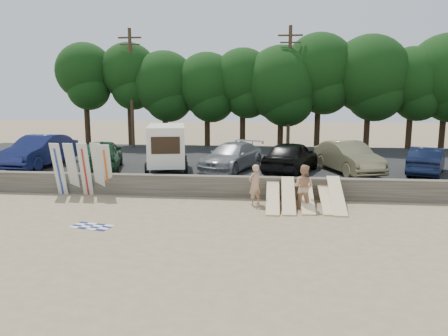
# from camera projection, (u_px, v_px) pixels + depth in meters

# --- Properties ---
(ground) EXTENTS (120.00, 120.00, 0.00)m
(ground) POSITION_uv_depth(u_px,v_px,m) (250.00, 215.00, 17.59)
(ground) COLOR tan
(ground) RESTS_ON ground
(seawall) EXTENTS (44.00, 0.50, 1.00)m
(seawall) POSITION_uv_depth(u_px,v_px,m) (254.00, 187.00, 20.45)
(seawall) COLOR #6B6356
(seawall) RESTS_ON ground
(parking_lot) EXTENTS (44.00, 14.50, 0.70)m
(parking_lot) POSITION_uv_depth(u_px,v_px,m) (259.00, 165.00, 27.82)
(parking_lot) COLOR #282828
(parking_lot) RESTS_ON ground
(treeline) EXTENTS (33.05, 6.31, 8.72)m
(treeline) POSITION_uv_depth(u_px,v_px,m) (288.00, 77.00, 33.49)
(treeline) COLOR #382616
(treeline) RESTS_ON parking_lot
(utility_poles) EXTENTS (25.80, 0.26, 9.00)m
(utility_poles) POSITION_uv_depth(u_px,v_px,m) (289.00, 85.00, 32.14)
(utility_poles) COLOR #473321
(utility_poles) RESTS_ON parking_lot
(box_trailer) EXTENTS (2.81, 4.14, 2.44)m
(box_trailer) POSITION_uv_depth(u_px,v_px,m) (167.00, 145.00, 23.69)
(box_trailer) COLOR white
(box_trailer) RESTS_ON parking_lot
(car_0) EXTENTS (2.26, 5.56, 1.79)m
(car_0) POSITION_uv_depth(u_px,v_px,m) (40.00, 151.00, 24.87)
(car_0) COLOR #161D4F
(car_0) RESTS_ON parking_lot
(car_1) EXTENTS (3.26, 5.30, 1.69)m
(car_1) POSITION_uv_depth(u_px,v_px,m) (102.00, 155.00, 23.82)
(car_1) COLOR #153B1E
(car_1) RESTS_ON parking_lot
(car_2) EXTENTS (3.72, 5.46, 1.47)m
(car_2) POSITION_uv_depth(u_px,v_px,m) (232.00, 157.00, 23.84)
(car_2) COLOR gray
(car_2) RESTS_ON parking_lot
(car_3) EXTENTS (3.48, 5.35, 1.69)m
(car_3) POSITION_uv_depth(u_px,v_px,m) (291.00, 157.00, 22.87)
(car_3) COLOR black
(car_3) RESTS_ON parking_lot
(car_4) EXTENTS (3.27, 5.24, 1.63)m
(car_4) POSITION_uv_depth(u_px,v_px,m) (348.00, 157.00, 23.00)
(car_4) COLOR olive
(car_4) RESTS_ON parking_lot
(car_5) EXTENTS (3.10, 4.58, 1.43)m
(car_5) POSITION_uv_depth(u_px,v_px,m) (426.00, 161.00, 22.48)
(car_5) COLOR black
(car_5) RESTS_ON parking_lot
(surfboard_upright_0) EXTENTS (0.56, 0.67, 2.55)m
(surfboard_upright_0) POSITION_uv_depth(u_px,v_px,m) (59.00, 169.00, 20.78)
(surfboard_upright_0) COLOR silver
(surfboard_upright_0) RESTS_ON ground
(surfboard_upright_1) EXTENTS (0.56, 0.70, 2.54)m
(surfboard_upright_1) POSITION_uv_depth(u_px,v_px,m) (72.00, 169.00, 20.85)
(surfboard_upright_1) COLOR silver
(surfboard_upright_1) RESTS_ON ground
(surfboard_upright_2) EXTENTS (0.52, 0.60, 2.56)m
(surfboard_upright_2) POSITION_uv_depth(u_px,v_px,m) (85.00, 169.00, 20.71)
(surfboard_upright_2) COLOR silver
(surfboard_upright_2) RESTS_ON ground
(surfboard_upright_3) EXTENTS (0.55, 0.57, 2.57)m
(surfboard_upright_3) POSITION_uv_depth(u_px,v_px,m) (98.00, 169.00, 20.76)
(surfboard_upright_3) COLOR silver
(surfboard_upright_3) RESTS_ON ground
(surfboard_upright_4) EXTENTS (0.62, 0.90, 2.50)m
(surfboard_upright_4) POSITION_uv_depth(u_px,v_px,m) (106.00, 170.00, 20.72)
(surfboard_upright_4) COLOR silver
(surfboard_upright_4) RESTS_ON ground
(surfboard_low_0) EXTENTS (0.56, 2.91, 0.85)m
(surfboard_low_0) POSITION_uv_depth(u_px,v_px,m) (273.00, 197.00, 18.71)
(surfboard_low_0) COLOR #FEDDA0
(surfboard_low_0) RESTS_ON ground
(surfboard_low_1) EXTENTS (0.56, 2.85, 1.08)m
(surfboard_low_1) POSITION_uv_depth(u_px,v_px,m) (288.00, 195.00, 18.68)
(surfboard_low_1) COLOR #FEDDA0
(surfboard_low_1) RESTS_ON ground
(surfboard_low_2) EXTENTS (0.56, 2.89, 0.96)m
(surfboard_low_2) POSITION_uv_depth(u_px,v_px,m) (307.00, 196.00, 18.80)
(surfboard_low_2) COLOR #FEDDA0
(surfboard_low_2) RESTS_ON ground
(surfboard_low_3) EXTENTS (0.56, 2.93, 0.80)m
(surfboard_low_3) POSITION_uv_depth(u_px,v_px,m) (327.00, 198.00, 18.74)
(surfboard_low_3) COLOR #FEDDA0
(surfboard_low_3) RESTS_ON ground
(surfboard_low_4) EXTENTS (0.56, 2.83, 1.14)m
(surfboard_low_4) POSITION_uv_depth(u_px,v_px,m) (337.00, 195.00, 18.54)
(surfboard_low_4) COLOR #FEDDA0
(surfboard_low_4) RESTS_ON ground
(beachgoer_a) EXTENTS (0.77, 0.77, 1.80)m
(beachgoer_a) POSITION_uv_depth(u_px,v_px,m) (255.00, 185.00, 19.04)
(beachgoer_a) COLOR tan
(beachgoer_a) RESTS_ON ground
(beachgoer_b) EXTENTS (1.13, 1.03, 1.89)m
(beachgoer_b) POSITION_uv_depth(u_px,v_px,m) (303.00, 187.00, 18.39)
(beachgoer_b) COLOR tan
(beachgoer_b) RESTS_ON ground
(cooler) EXTENTS (0.42, 0.35, 0.32)m
(cooler) POSITION_uv_depth(u_px,v_px,m) (272.00, 198.00, 19.82)
(cooler) COLOR #227E3C
(cooler) RESTS_ON ground
(gear_bag) EXTENTS (0.34, 0.29, 0.22)m
(gear_bag) POSITION_uv_depth(u_px,v_px,m) (306.00, 201.00, 19.45)
(gear_bag) COLOR orange
(gear_bag) RESTS_ON ground
(beach_towel) EXTENTS (1.79, 1.79, 0.00)m
(beach_towel) POSITION_uv_depth(u_px,v_px,m) (92.00, 226.00, 16.04)
(beach_towel) COLOR white
(beach_towel) RESTS_ON ground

